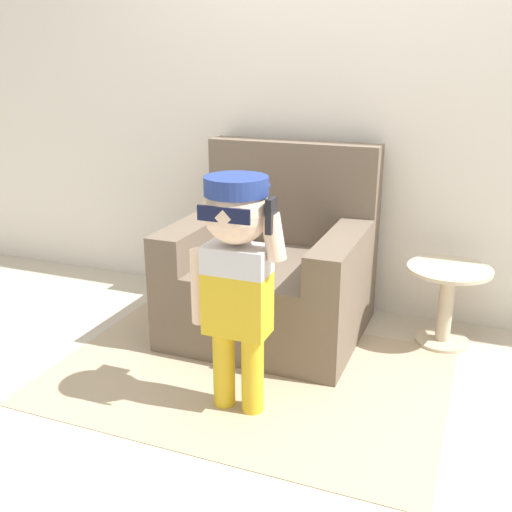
# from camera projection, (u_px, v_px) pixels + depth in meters

# --- Properties ---
(ground_plane) EXTENTS (10.00, 10.00, 0.00)m
(ground_plane) POSITION_uv_depth(u_px,v_px,m) (294.00, 355.00, 2.96)
(ground_plane) COLOR #BCB29E
(wall_back) EXTENTS (10.00, 0.05, 2.60)m
(wall_back) POSITION_uv_depth(u_px,v_px,m) (342.00, 77.00, 3.20)
(wall_back) COLOR silver
(wall_back) RESTS_ON ground_plane
(armchair) EXTENTS (0.95, 0.88, 0.97)m
(armchair) POSITION_uv_depth(u_px,v_px,m) (274.00, 272.00, 3.17)
(armchair) COLOR #6B5B4C
(armchair) RESTS_ON ground_plane
(person_child) EXTENTS (0.40, 0.30, 0.99)m
(person_child) POSITION_uv_depth(u_px,v_px,m) (236.00, 260.00, 2.32)
(person_child) COLOR gold
(person_child) RESTS_ON ground_plane
(side_table) EXTENTS (0.42, 0.42, 0.41)m
(side_table) POSITION_uv_depth(u_px,v_px,m) (446.00, 297.00, 3.02)
(side_table) COLOR beige
(side_table) RESTS_ON ground_plane
(rug) EXTENTS (1.79, 1.25, 0.01)m
(rug) POSITION_uv_depth(u_px,v_px,m) (247.00, 375.00, 2.78)
(rug) COLOR tan
(rug) RESTS_ON ground_plane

